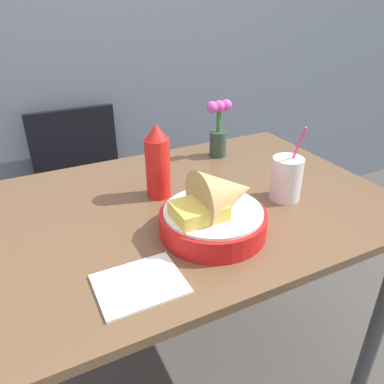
{
  "coord_description": "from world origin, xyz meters",
  "views": [
    {
      "loc": [
        -0.4,
        -0.85,
        1.31
      ],
      "look_at": [
        -0.0,
        -0.05,
        0.83
      ],
      "focal_mm": 35.0,
      "sensor_mm": 36.0,
      "label": 1
    }
  ],
  "objects_px": {
    "food_basket": "(217,210)",
    "ketchup_bottle": "(158,162)",
    "drink_cup": "(286,180)",
    "flower_vase": "(218,130)",
    "chair_far_window": "(83,183)"
  },
  "relations": [
    {
      "from": "ketchup_bottle",
      "to": "flower_vase",
      "type": "distance_m",
      "value": 0.36
    },
    {
      "from": "chair_far_window",
      "to": "flower_vase",
      "type": "distance_m",
      "value": 0.77
    },
    {
      "from": "drink_cup",
      "to": "flower_vase",
      "type": "relative_size",
      "value": 1.09
    },
    {
      "from": "drink_cup",
      "to": "ketchup_bottle",
      "type": "bearing_deg",
      "value": 150.51
    },
    {
      "from": "flower_vase",
      "to": "drink_cup",
      "type": "bearing_deg",
      "value": -88.2
    },
    {
      "from": "food_basket",
      "to": "ketchup_bottle",
      "type": "height_order",
      "value": "ketchup_bottle"
    },
    {
      "from": "food_basket",
      "to": "flower_vase",
      "type": "relative_size",
      "value": 1.3
    },
    {
      "from": "food_basket",
      "to": "flower_vase",
      "type": "distance_m",
      "value": 0.5
    },
    {
      "from": "food_basket",
      "to": "ketchup_bottle",
      "type": "relative_size",
      "value": 1.21
    },
    {
      "from": "chair_far_window",
      "to": "flower_vase",
      "type": "height_order",
      "value": "flower_vase"
    },
    {
      "from": "flower_vase",
      "to": "food_basket",
      "type": "bearing_deg",
      "value": -120.6
    },
    {
      "from": "drink_cup",
      "to": "food_basket",
      "type": "bearing_deg",
      "value": -167.06
    },
    {
      "from": "chair_far_window",
      "to": "ketchup_bottle",
      "type": "relative_size",
      "value": 3.8
    },
    {
      "from": "ketchup_bottle",
      "to": "drink_cup",
      "type": "height_order",
      "value": "drink_cup"
    },
    {
      "from": "chair_far_window",
      "to": "drink_cup",
      "type": "relative_size",
      "value": 3.71
    }
  ]
}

